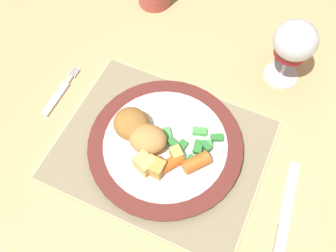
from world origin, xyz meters
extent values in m
plane|color=#4C4238|center=(0.00, 0.00, 0.00)|extent=(6.00, 6.00, 0.00)
cube|color=tan|center=(0.00, 0.00, 0.72)|extent=(1.19, 0.85, 0.04)
cube|color=tan|center=(-0.54, 0.37, 0.35)|extent=(0.06, 0.06, 0.70)
cube|color=#CCB789|center=(-0.01, -0.14, 0.74)|extent=(0.36, 0.29, 0.01)
cube|color=gray|center=(-0.01, -0.14, 0.75)|extent=(0.35, 0.28, 0.00)
cylinder|color=white|center=(-0.01, -0.14, 0.75)|extent=(0.22, 0.22, 0.01)
cylinder|color=maroon|center=(-0.01, -0.14, 0.76)|extent=(0.27, 0.27, 0.01)
cylinder|color=white|center=(-0.01, -0.14, 0.77)|extent=(0.22, 0.22, 0.00)
ellipsoid|color=tan|center=(-0.03, -0.15, 0.79)|extent=(0.07, 0.06, 0.04)
ellipsoid|color=#A87033|center=(-0.07, -0.14, 0.79)|extent=(0.09, 0.08, 0.04)
cube|color=#4CA84C|center=(0.06, -0.12, 0.77)|extent=(0.02, 0.02, 0.01)
cube|color=#338438|center=(0.02, -0.14, 0.77)|extent=(0.02, 0.03, 0.01)
cube|color=#338438|center=(0.05, -0.13, 0.78)|extent=(0.02, 0.03, 0.01)
cube|color=#4CA84C|center=(0.06, -0.12, 0.77)|extent=(0.03, 0.02, 0.01)
cube|color=#4CA84C|center=(0.04, -0.10, 0.77)|extent=(0.03, 0.02, 0.01)
cube|color=#338438|center=(0.07, -0.09, 0.77)|extent=(0.02, 0.02, 0.01)
cube|color=#338438|center=(0.01, -0.14, 0.78)|extent=(0.02, 0.02, 0.01)
cube|color=#338438|center=(0.06, -0.12, 0.78)|extent=(0.02, 0.02, 0.01)
cube|color=#338438|center=(0.04, -0.16, 0.77)|extent=(0.02, 0.03, 0.01)
cube|color=#4CA84C|center=(-0.01, -0.12, 0.77)|extent=(0.02, 0.02, 0.01)
cube|color=green|center=(0.05, -0.13, 0.77)|extent=(0.02, 0.02, 0.01)
cylinder|color=orange|center=(0.02, -0.17, 0.78)|extent=(0.04, 0.05, 0.02)
cylinder|color=orange|center=(-0.01, -0.19, 0.77)|extent=(0.03, 0.04, 0.02)
cylinder|color=orange|center=(0.06, -0.16, 0.78)|extent=(0.05, 0.05, 0.02)
cube|color=silver|center=(-0.24, -0.13, 0.74)|extent=(0.02, 0.08, 0.01)
cube|color=silver|center=(-0.24, -0.08, 0.74)|extent=(0.01, 0.02, 0.01)
cube|color=silver|center=(-0.24, -0.06, 0.74)|extent=(0.00, 0.02, 0.00)
cube|color=silver|center=(-0.24, -0.06, 0.74)|extent=(0.00, 0.02, 0.00)
cube|color=silver|center=(-0.25, -0.06, 0.74)|extent=(0.00, 0.02, 0.00)
cube|color=silver|center=(-0.25, -0.06, 0.74)|extent=(0.00, 0.02, 0.00)
cube|color=silver|center=(0.22, -0.13, 0.74)|extent=(0.03, 0.12, 0.00)
cube|color=#B2B2B7|center=(0.23, -0.22, 0.74)|extent=(0.02, 0.07, 0.01)
cylinder|color=silver|center=(0.14, 0.11, 0.74)|extent=(0.07, 0.07, 0.00)
cylinder|color=silver|center=(0.14, 0.11, 0.78)|extent=(0.01, 0.01, 0.06)
ellipsoid|color=silver|center=(0.14, 0.11, 0.84)|extent=(0.08, 0.08, 0.07)
cylinder|color=maroon|center=(0.14, 0.11, 0.83)|extent=(0.06, 0.06, 0.04)
cube|color=#DBB256|center=(0.02, -0.15, 0.78)|extent=(0.03, 0.03, 0.02)
cube|color=#E5BC66|center=(-0.02, -0.19, 0.78)|extent=(0.04, 0.03, 0.03)
cube|color=gold|center=(0.00, -0.19, 0.78)|extent=(0.03, 0.03, 0.03)
camera|label=1|loc=(0.12, -0.40, 1.35)|focal=40.00mm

